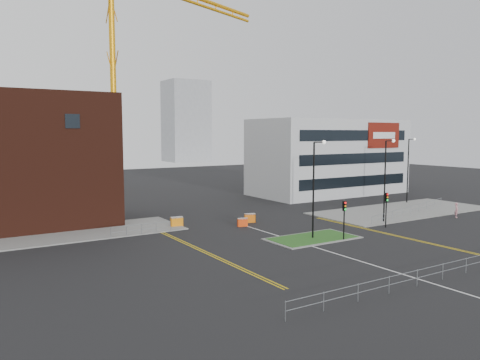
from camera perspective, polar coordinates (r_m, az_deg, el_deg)
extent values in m
plane|color=black|center=(37.60, 14.61, -9.61)|extent=(200.00, 200.00, 0.00)
cube|color=slate|center=(48.20, -23.73, -6.45)|extent=(28.00, 8.00, 0.12)
cube|color=slate|center=(62.88, 19.12, -3.53)|extent=(24.00, 10.00, 0.12)
cube|color=slate|center=(44.53, 8.85, -7.04)|extent=(8.60, 4.60, 0.08)
cube|color=#1F4F1A|center=(44.53, 8.85, -7.01)|extent=(8.00, 4.00, 0.12)
cube|color=#411A10|center=(53.23, -24.98, 2.15)|extent=(18.00, 10.00, 14.00)
cube|color=black|center=(48.90, -19.75, 6.77)|extent=(1.40, 0.10, 1.40)
cube|color=silver|center=(77.44, 10.72, 2.79)|extent=(25.00, 12.00, 12.00)
cube|color=black|center=(73.41, 13.86, -0.18)|extent=(22.00, 0.10, 1.60)
cube|color=black|center=(73.14, 13.93, 2.55)|extent=(22.00, 0.10, 1.60)
cube|color=black|center=(73.04, 13.99, 5.30)|extent=(22.00, 0.10, 1.60)
cube|color=#64130B|center=(77.43, 17.12, 5.23)|extent=(7.00, 0.15, 4.00)
cube|color=white|center=(77.37, 17.18, 5.23)|extent=(5.00, 0.05, 1.00)
cylinder|color=orange|center=(83.91, -15.20, 11.55)|extent=(1.00, 1.00, 37.29)
cylinder|color=black|center=(43.77, 8.94, -1.33)|extent=(0.16, 0.16, 9.00)
cylinder|color=black|center=(43.85, 9.62, 4.57)|extent=(1.20, 0.10, 0.10)
sphere|color=silver|center=(44.25, 10.20, 4.57)|extent=(0.36, 0.36, 0.36)
cylinder|color=black|center=(53.67, 17.24, -0.23)|extent=(0.16, 0.16, 9.00)
cylinder|color=black|center=(53.87, 17.80, 4.57)|extent=(1.20, 0.10, 0.10)
sphere|color=silver|center=(54.33, 18.21, 4.57)|extent=(0.36, 0.36, 0.36)
cylinder|color=black|center=(69.51, 19.78, 0.99)|extent=(0.16, 0.16, 9.00)
cylinder|color=black|center=(69.79, 20.21, 4.69)|extent=(1.20, 0.10, 0.10)
sphere|color=silver|center=(70.26, 20.51, 4.68)|extent=(0.36, 0.36, 0.36)
cylinder|color=black|center=(44.14, 12.56, -5.29)|extent=(0.12, 0.12, 3.00)
cube|color=black|center=(43.85, 12.60, -3.10)|extent=(0.28, 0.22, 0.90)
sphere|color=red|center=(43.71, 12.73, -2.74)|extent=(0.18, 0.18, 0.18)
sphere|color=orange|center=(43.76, 12.72, -3.12)|extent=(0.18, 0.18, 0.18)
sphere|color=#0CCC33|center=(43.80, 12.72, -3.51)|extent=(0.18, 0.18, 0.18)
cylinder|color=black|center=(51.26, 17.37, -3.89)|extent=(0.12, 0.12, 3.00)
cube|color=black|center=(51.01, 17.43, -2.00)|extent=(0.28, 0.22, 0.90)
sphere|color=red|center=(50.89, 17.55, -1.68)|extent=(0.18, 0.18, 0.18)
sphere|color=orange|center=(50.93, 17.54, -2.02)|extent=(0.18, 0.18, 0.18)
sphere|color=#0CCC33|center=(50.97, 17.53, -2.35)|extent=(0.18, 0.18, 0.18)
cylinder|color=gray|center=(33.66, 22.21, -9.81)|extent=(24.00, 0.04, 0.04)
cylinder|color=gray|center=(33.80, 22.18, -10.63)|extent=(24.00, 0.04, 0.04)
cylinder|color=gray|center=(25.48, 5.54, -15.64)|extent=(0.05, 0.05, 1.10)
cylinder|color=gray|center=(46.33, -11.92, -5.32)|extent=(6.00, 0.04, 0.04)
cylinder|color=gray|center=(46.42, -11.91, -5.92)|extent=(6.00, 0.04, 0.04)
cylinder|color=gray|center=(45.51, -15.47, -6.25)|extent=(0.05, 0.05, 1.10)
cylinder|color=gray|center=(47.51, -8.50, -5.60)|extent=(0.05, 0.05, 1.10)
cylinder|color=gray|center=(60.04, 20.11, -3.04)|extent=(19.01, 5.04, 0.04)
cylinder|color=gray|center=(60.11, 20.09, -3.51)|extent=(19.01, 5.04, 0.04)
cylinder|color=gray|center=(51.33, 15.76, -4.90)|extent=(0.05, 0.05, 1.10)
cylinder|color=gray|center=(69.18, 23.30, -2.46)|extent=(0.05, 0.05, 1.10)
cube|color=silver|center=(38.95, 12.45, -9.01)|extent=(0.15, 30.00, 0.01)
cube|color=gold|center=(40.15, -5.18, -8.45)|extent=(0.12, 24.00, 0.01)
cube|color=gold|center=(40.28, -4.79, -8.40)|extent=(0.12, 24.00, 0.01)
cube|color=gold|center=(48.39, 17.19, -6.24)|extent=(0.12, 20.00, 0.01)
cube|color=gold|center=(48.61, 17.42, -6.20)|extent=(0.12, 20.00, 0.01)
cube|color=gray|center=(159.02, -18.86, 4.75)|extent=(24.00, 12.00, 16.00)
cube|color=gray|center=(166.02, -6.59, 7.11)|extent=(14.00, 12.00, 28.00)
cube|color=gray|center=(165.84, -25.71, 3.83)|extent=(30.00, 12.00, 12.00)
imported|color=pink|center=(60.23, 24.89, -3.36)|extent=(0.76, 0.73, 1.76)
cube|color=orange|center=(49.73, -7.72, -5.09)|extent=(1.32, 0.56, 1.07)
cube|color=silver|center=(49.65, -7.73, -4.55)|extent=(1.32, 0.56, 0.13)
cube|color=orange|center=(51.74, 1.21, -4.66)|extent=(1.26, 0.73, 1.00)
cube|color=silver|center=(51.67, 1.21, -4.17)|extent=(1.26, 0.73, 0.12)
cube|color=#F9430D|center=(49.58, 0.31, -5.18)|extent=(1.12, 0.58, 0.89)
cube|color=silver|center=(49.50, 0.31, -4.73)|extent=(1.12, 0.58, 0.11)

